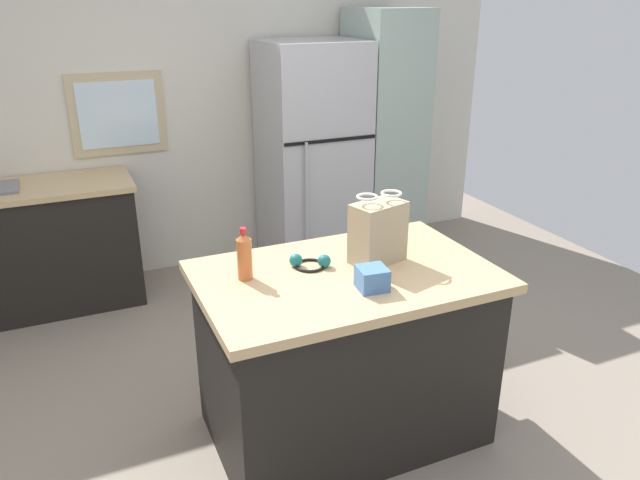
{
  "coord_description": "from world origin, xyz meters",
  "views": [
    {
      "loc": [
        -1.02,
        -2.33,
        2.13
      ],
      "look_at": [
        0.14,
        0.3,
        0.96
      ],
      "focal_mm": 34.31,
      "sensor_mm": 36.0,
      "label": 1
    }
  ],
  "objects_px": {
    "refrigerator": "(312,158)",
    "ear_defenders": "(310,262)",
    "shopping_bag": "(378,232)",
    "kitchen_island": "(344,354)",
    "bottle": "(244,256)",
    "tall_cabinet": "(383,137)",
    "small_box": "(372,278)"
  },
  "relations": [
    {
      "from": "refrigerator",
      "to": "ear_defenders",
      "type": "distance_m",
      "value": 2.1
    },
    {
      "from": "shopping_bag",
      "to": "refrigerator",
      "type": "bearing_deg",
      "value": 75.66
    },
    {
      "from": "kitchen_island",
      "to": "bottle",
      "type": "xyz_separation_m",
      "value": [
        -0.45,
        0.12,
        0.56
      ]
    },
    {
      "from": "kitchen_island",
      "to": "tall_cabinet",
      "type": "relative_size",
      "value": 0.69
    },
    {
      "from": "shopping_bag",
      "to": "ear_defenders",
      "type": "xyz_separation_m",
      "value": [
        -0.32,
        0.07,
        -0.13
      ]
    },
    {
      "from": "tall_cabinet",
      "to": "bottle",
      "type": "relative_size",
      "value": 8.12
    },
    {
      "from": "shopping_bag",
      "to": "small_box",
      "type": "relative_size",
      "value": 2.72
    },
    {
      "from": "ear_defenders",
      "to": "small_box",
      "type": "bearing_deg",
      "value": -64.06
    },
    {
      "from": "shopping_bag",
      "to": "kitchen_island",
      "type": "bearing_deg",
      "value": -165.82
    },
    {
      "from": "shopping_bag",
      "to": "bottle",
      "type": "distance_m",
      "value": 0.65
    },
    {
      "from": "kitchen_island",
      "to": "tall_cabinet",
      "type": "bearing_deg",
      "value": 56.61
    },
    {
      "from": "shopping_bag",
      "to": "bottle",
      "type": "bearing_deg",
      "value": 173.71
    },
    {
      "from": "small_box",
      "to": "bottle",
      "type": "xyz_separation_m",
      "value": [
        -0.48,
        0.33,
        0.06
      ]
    },
    {
      "from": "tall_cabinet",
      "to": "small_box",
      "type": "distance_m",
      "value": 2.61
    },
    {
      "from": "small_box",
      "to": "ear_defenders",
      "type": "height_order",
      "value": "small_box"
    },
    {
      "from": "tall_cabinet",
      "to": "ear_defenders",
      "type": "relative_size",
      "value": 10.0
    },
    {
      "from": "bottle",
      "to": "ear_defenders",
      "type": "bearing_deg",
      "value": 0.08
    },
    {
      "from": "kitchen_island",
      "to": "ear_defenders",
      "type": "distance_m",
      "value": 0.51
    },
    {
      "from": "tall_cabinet",
      "to": "small_box",
      "type": "height_order",
      "value": "tall_cabinet"
    },
    {
      "from": "tall_cabinet",
      "to": "small_box",
      "type": "xyz_separation_m",
      "value": [
        -1.32,
        -2.25,
        -0.05
      ]
    },
    {
      "from": "refrigerator",
      "to": "kitchen_island",
      "type": "bearing_deg",
      "value": -108.98
    },
    {
      "from": "ear_defenders",
      "to": "kitchen_island",
      "type": "bearing_deg",
      "value": -42.46
    },
    {
      "from": "refrigerator",
      "to": "shopping_bag",
      "type": "xyz_separation_m",
      "value": [
        -0.51,
        -2.0,
        0.16
      ]
    },
    {
      "from": "shopping_bag",
      "to": "ear_defenders",
      "type": "height_order",
      "value": "shopping_bag"
    },
    {
      "from": "refrigerator",
      "to": "tall_cabinet",
      "type": "distance_m",
      "value": 0.66
    },
    {
      "from": "small_box",
      "to": "refrigerator",
      "type": "bearing_deg",
      "value": 73.27
    },
    {
      "from": "kitchen_island",
      "to": "shopping_bag",
      "type": "xyz_separation_m",
      "value": [
        0.19,
        0.05,
        0.6
      ]
    },
    {
      "from": "kitchen_island",
      "to": "small_box",
      "type": "bearing_deg",
      "value": -82.52
    },
    {
      "from": "shopping_bag",
      "to": "ear_defenders",
      "type": "relative_size",
      "value": 1.71
    },
    {
      "from": "shopping_bag",
      "to": "bottle",
      "type": "height_order",
      "value": "shopping_bag"
    },
    {
      "from": "kitchen_island",
      "to": "small_box",
      "type": "relative_size",
      "value": 10.93
    },
    {
      "from": "tall_cabinet",
      "to": "ear_defenders",
      "type": "bearing_deg",
      "value": -127.55
    }
  ]
}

